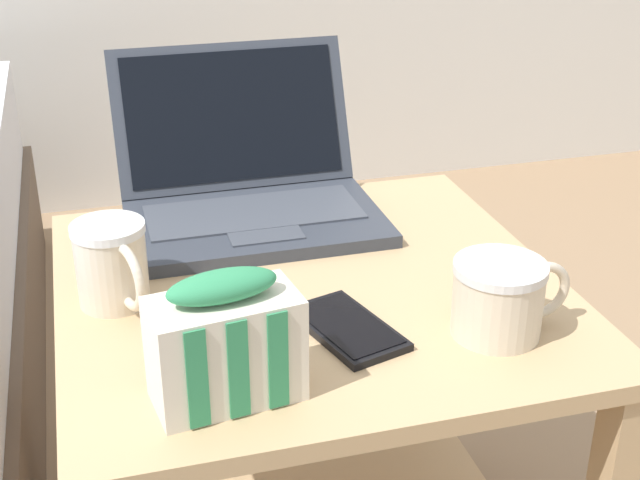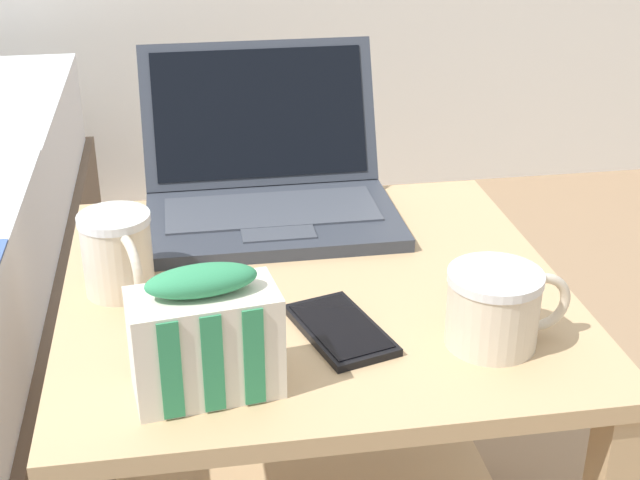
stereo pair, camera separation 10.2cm
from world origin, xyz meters
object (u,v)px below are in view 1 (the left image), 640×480
at_px(mug_front_left, 500,294).
at_px(snack_bag, 225,343).
at_px(cell_phone, 347,328).
at_px(mug_front_right, 112,261).
at_px(laptop, 248,186).

distance_m(mug_front_left, snack_bag, 0.31).
bearing_deg(cell_phone, mug_front_left, -15.98).
height_order(mug_front_left, mug_front_right, mug_front_right).
distance_m(mug_front_right, snack_bag, 0.24).
xyz_separation_m(mug_front_left, mug_front_right, (-0.40, 0.18, 0.01)).
distance_m(laptop, mug_front_left, 0.44).
xyz_separation_m(mug_front_left, snack_bag, (-0.31, -0.04, 0.01)).
xyz_separation_m(mug_front_right, snack_bag, (0.09, -0.22, 0.01)).
distance_m(mug_front_left, mug_front_right, 0.44).
relative_size(mug_front_left, snack_bag, 0.92).
bearing_deg(laptop, cell_phone, -83.27).
xyz_separation_m(laptop, cell_phone, (0.04, -0.34, -0.04)).
bearing_deg(snack_bag, mug_front_left, 7.28).
xyz_separation_m(mug_front_right, cell_phone, (0.24, -0.14, -0.05)).
height_order(laptop, cell_phone, laptop).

